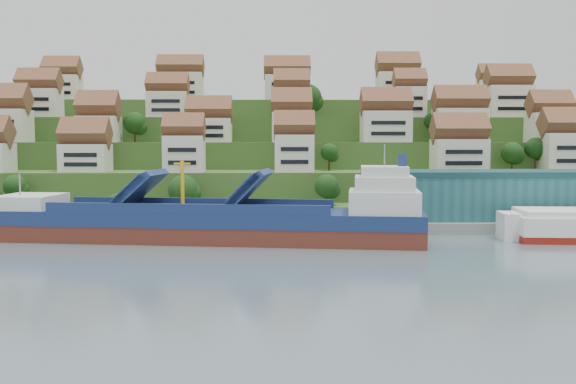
{
  "coord_description": "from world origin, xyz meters",
  "views": [
    {
      "loc": [
        -1.61,
        -116.1,
        18.42
      ],
      "look_at": [
        0.82,
        14.0,
        8.0
      ],
      "focal_mm": 40.0,
      "sensor_mm": 36.0,
      "label": 1
    }
  ],
  "objects": [
    {
      "name": "cargo_ship",
      "position": [
        -12.56,
        0.61,
        3.34
      ],
      "size": [
        80.36,
        22.87,
        17.63
      ],
      "rotation": [
        0.0,
        0.0,
        -0.13
      ],
      "color": "#5E281D",
      "rests_on": "ground"
    },
    {
      "name": "hillside",
      "position": [
        0.0,
        103.55,
        10.66
      ],
      "size": [
        260.0,
        128.0,
        31.0
      ],
      "color": "#2D4C1E",
      "rests_on": "ground"
    },
    {
      "name": "hillside_trees",
      "position": [
        -4.1,
        47.29,
        18.05
      ],
      "size": [
        138.65,
        61.86,
        31.66
      ],
      "color": "#1B4216",
      "rests_on": "ground"
    },
    {
      "name": "flagpole",
      "position": [
        18.11,
        10.0,
        6.88
      ],
      "size": [
        1.28,
        0.16,
        8.0
      ],
      "color": "gray",
      "rests_on": "quay"
    },
    {
      "name": "quay",
      "position": [
        20.0,
        15.0,
        1.1
      ],
      "size": [
        180.0,
        14.0,
        2.2
      ],
      "primitive_type": "cube",
      "color": "gray",
      "rests_on": "ground"
    },
    {
      "name": "hillside_village",
      "position": [
        2.47,
        61.79,
        24.82
      ],
      "size": [
        155.55,
        64.32,
        29.03
      ],
      "color": "silver",
      "rests_on": "ground"
    },
    {
      "name": "ground",
      "position": [
        0.0,
        0.0,
        0.0
      ],
      "size": [
        300.0,
        300.0,
        0.0
      ],
      "primitive_type": "plane",
      "color": "slate",
      "rests_on": "ground"
    },
    {
      "name": "warehouse",
      "position": [
        52.0,
        17.0,
        7.2
      ],
      "size": [
        60.0,
        15.0,
        10.0
      ],
      "primitive_type": "cube",
      "color": "#245F62",
      "rests_on": "quay"
    }
  ]
}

